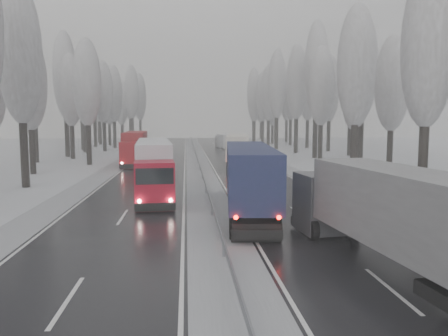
{
  "coord_description": "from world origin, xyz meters",
  "views": [
    {
      "loc": [
        -1.51,
        -13.46,
        5.62
      ],
      "look_at": [
        1.23,
        17.97,
        2.2
      ],
      "focal_mm": 35.0,
      "sensor_mm": 36.0,
      "label": 1
    }
  ],
  "objects": [
    {
      "name": "tree_37",
      "position": [
        24.02,
        110.16,
        10.56
      ],
      "size": [
        3.6,
        3.6,
        16.37
      ],
      "color": "black",
      "rests_on": "ground"
    },
    {
      "name": "tree_72",
      "position": [
        -18.93,
        88.54,
        9.76
      ],
      "size": [
        3.6,
        3.6,
        15.11
      ],
      "color": "black",
      "rests_on": "ground"
    },
    {
      "name": "tree_29",
      "position": [
        23.71,
        75.95,
        11.67
      ],
      "size": [
        3.6,
        3.6,
        18.11
      ],
      "color": "black",
      "rests_on": "ground"
    },
    {
      "name": "tree_70",
      "position": [
        -16.33,
        79.19,
        11.03
      ],
      "size": [
        3.6,
        3.6,
        17.09
      ],
      "color": "black",
      "rests_on": "ground"
    },
    {
      "name": "tree_25",
      "position": [
        24.81,
        55.02,
        12.52
      ],
      "size": [
        3.6,
        3.6,
        19.44
      ],
      "color": "black",
      "rests_on": "ground"
    },
    {
      "name": "truck_red_red",
      "position": [
        -8.2,
        44.71,
        2.43
      ],
      "size": [
        3.27,
        16.3,
        4.16
      ],
      "rotation": [
        0.0,
        0.0,
        0.04
      ],
      "color": "#A00910",
      "rests_on": "ground"
    },
    {
      "name": "tree_77",
      "position": [
        -19.66,
        112.72,
        9.26
      ],
      "size": [
        3.6,
        3.6,
        14.32
      ],
      "color": "black",
      "rests_on": "ground"
    },
    {
      "name": "ground",
      "position": [
        0.0,
        0.0,
        0.0
      ],
      "size": [
        260.0,
        260.0,
        0.0
      ],
      "primitive_type": "plane",
      "color": "silver",
      "rests_on": "ground"
    },
    {
      "name": "tree_68",
      "position": [
        -16.58,
        69.11,
        10.75
      ],
      "size": [
        3.6,
        3.6,
        16.65
      ],
      "color": "black",
      "rests_on": "ground"
    },
    {
      "name": "tree_66",
      "position": [
        -18.16,
        62.35,
        9.84
      ],
      "size": [
        3.6,
        3.6,
        15.23
      ],
      "color": "black",
      "rests_on": "ground"
    },
    {
      "name": "carriageway_right",
      "position": [
        5.25,
        30.0,
        0.01
      ],
      "size": [
        7.5,
        200.0,
        0.03
      ],
      "primitive_type": "cube",
      "color": "black",
      "rests_on": "ground"
    },
    {
      "name": "tree_27",
      "position": [
        24.72,
        65.27,
        11.36
      ],
      "size": [
        3.6,
        3.6,
        17.62
      ],
      "color": "black",
      "rests_on": "ground"
    },
    {
      "name": "truck_red_white",
      "position": [
        -4.03,
        20.69,
        2.35
      ],
      "size": [
        3.68,
        15.82,
        4.03
      ],
      "rotation": [
        0.0,
        0.0,
        0.08
      ],
      "color": "maroon",
      "rests_on": "ground"
    },
    {
      "name": "box_truck_distant",
      "position": [
        6.3,
        75.41,
        1.47
      ],
      "size": [
        3.42,
        7.99,
        2.89
      ],
      "rotation": [
        0.0,
        0.0,
        0.14
      ],
      "color": "silver",
      "rests_on": "ground"
    },
    {
      "name": "carriageway_left",
      "position": [
        -5.25,
        30.0,
        0.01
      ],
      "size": [
        7.5,
        200.0,
        0.03
      ],
      "primitive_type": "cube",
      "color": "black",
      "rests_on": "ground"
    },
    {
      "name": "median_guardrail",
      "position": [
        0.0,
        29.99,
        0.6
      ],
      "size": [
        0.12,
        200.0,
        0.76
      ],
      "color": "slate",
      "rests_on": "ground"
    },
    {
      "name": "tree_16",
      "position": [
        15.04,
        15.67,
        10.67
      ],
      "size": [
        3.6,
        3.6,
        16.53
      ],
      "color": "black",
      "rests_on": "ground"
    },
    {
      "name": "tree_23",
      "position": [
        23.31,
        49.6,
        8.77
      ],
      "size": [
        3.6,
        3.6,
        13.55
      ],
      "color": "black",
      "rests_on": "ground"
    },
    {
      "name": "tree_20",
      "position": [
        17.9,
        35.17,
        10.14
      ],
      "size": [
        3.6,
        3.6,
        15.71
      ],
      "color": "black",
      "rests_on": "ground"
    },
    {
      "name": "tree_31",
      "position": [
        22.48,
        85.7,
        11.97
      ],
      "size": [
        3.6,
        3.6,
        18.58
      ],
      "color": "black",
      "rests_on": "ground"
    },
    {
      "name": "tree_60",
      "position": [
        -17.75,
        34.2,
        9.59
      ],
      "size": [
        3.6,
        3.6,
        14.84
      ],
      "color": "black",
      "rests_on": "ground"
    },
    {
      "name": "tree_74",
      "position": [
        -15.07,
        99.33,
        12.67
      ],
      "size": [
        3.6,
        3.6,
        19.68
      ],
      "color": "black",
      "rests_on": "ground"
    },
    {
      "name": "tree_33",
      "position": [
        19.77,
        93.21,
        9.26
      ],
      "size": [
        3.6,
        3.6,
        14.33
      ],
      "color": "black",
      "rests_on": "ground"
    },
    {
      "name": "tree_76",
      "position": [
        -14.05,
        108.72,
        11.95
      ],
      "size": [
        3.6,
        3.6,
        18.55
      ],
      "color": "black",
      "rests_on": "ground"
    },
    {
      "name": "tree_24",
      "position": [
        17.9,
        51.02,
        13.19
      ],
      "size": [
        3.6,
        3.6,
        20.49
      ],
      "color": "black",
      "rests_on": "ground"
    },
    {
      "name": "tree_39",
      "position": [
        21.55,
        120.73,
        10.45
      ],
      "size": [
        3.6,
        3.6,
        16.19
      ],
      "color": "black",
      "rests_on": "ground"
    },
    {
      "name": "median_slush",
      "position": [
        0.0,
        30.0,
        0.02
      ],
      "size": [
        3.0,
        200.0,
        0.04
      ],
      "primitive_type": "cube",
      "color": "#ABAEB4",
      "rests_on": "ground"
    },
    {
      "name": "tree_26",
      "position": [
        17.56,
        61.27,
        12.1
      ],
      "size": [
        3.6,
        3.6,
        18.78
      ],
      "color": "black",
      "rests_on": "ground"
    },
    {
      "name": "truck_grey_tarp",
      "position": [
        6.05,
        0.78,
        2.29
      ],
      "size": [
        4.08,
        15.42,
        3.92
      ],
      "rotation": [
        0.0,
        0.0,
        0.11
      ],
      "color": "#49484D",
      "rests_on": "ground"
    },
    {
      "name": "shoulder_right",
      "position": [
        10.2,
        30.0,
        0.02
      ],
      "size": [
        2.4,
        200.0,
        0.04
      ],
      "primitive_type": "cube",
      "color": "#ABAEB4",
      "rests_on": "ground"
    },
    {
      "name": "tree_69",
      "position": [
        -21.42,
        73.11,
        12.46
      ],
      "size": [
        3.6,
        3.6,
        19.35
      ],
      "color": "black",
      "rests_on": "ground"
    },
    {
      "name": "tree_73",
      "position": [
        -21.82,
        92.54,
        11.11
      ],
      "size": [
        3.6,
        3.6,
        17.22
      ],
      "color": "black",
      "rests_on": "ground"
    },
    {
      "name": "tree_65",
      "position": [
        -20.05,
        56.71,
        12.55
      ],
      "size": [
        3.6,
        3.6,
        19.48
      ],
      "color": "black",
      "rests_on": "ground"
    },
    {
      "name": "tree_63",
      "position": [
        -21.85,
        47.73,
        10.89
      ],
      "size": [
        3.6,
        3.6,
        16.88
      ],
      "color": "black",
      "rests_on": "ground"
    },
    {
      "name": "tree_58",
      "position": [
        -15.13,
        24.57,
        11.1
      ],
      "size": [
        3.6,
        3.6,
        17.21
      ],
      "color": "black",
      "rests_on": "ground"
    },
    {
      "name": "tree_79",
      "position": [
        -20.33,
        119.31,
        11.01
      ],
      "size": [
        3.6,
        3.6,
        17.07
      ],
      "color": "black",
      "rests_on": "ground"
    },
    {
      "name": "tree_34",
      "position": [
        15.73,
        96.32,
        11.37
      ],
      "size": [
        3.6,
        3.6,
        17.63
      ],
      "color": "black",
      "rests_on": "ground"
    },
    {
      "name": "tree_67",
      "position": [
        -19.54,
        66.35,
        11.03
      ],
      "size": [
        3.6,
        3.6,
        17.09
      ],
      "color": "black",
      "rests_on": "ground"
    },
    {
      "name": "tree_30",
      "position": [
        16.56,
        81.7,
        11.52
      ],
      "size": [
        3.6,
        3.6,
        17.86
      ],
      "color": "black",
      "rests_on": "ground"
    },
    {
      "name": "shoulder_left",
      "position": [
        -10.2,
        30.0,
        0.02
      ],
      "size": [
        2.4,
        200.0,
        0.04
      ],
      "primitive_type": "cube",
      "color": "#ABAEB4",
      "rests_on": "ground"
    },
    {
      "name": "tree_64",
      "position": [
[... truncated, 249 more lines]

